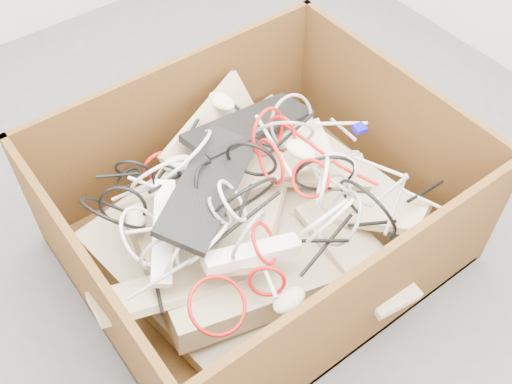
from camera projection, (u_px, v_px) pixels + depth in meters
ground at (237, 193)px, 2.43m from camera, size 3.00×3.00×0.00m
cardboard_box at (255, 228)px, 2.15m from camera, size 1.25×1.04×0.56m
keyboard_pile at (259, 195)px, 2.05m from camera, size 1.14×1.02×0.36m
mice_scatter at (261, 181)px, 2.00m from camera, size 0.79×0.86×0.21m
power_strip_left at (163, 232)px, 1.84m from camera, size 0.24×0.31×0.14m
power_strip_right at (252, 254)px, 1.82m from camera, size 0.31×0.14×0.10m
vga_plug at (359, 128)px, 2.17m from camera, size 0.05×0.05×0.03m
cable_tangle at (248, 192)px, 1.91m from camera, size 1.11×0.86×0.39m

